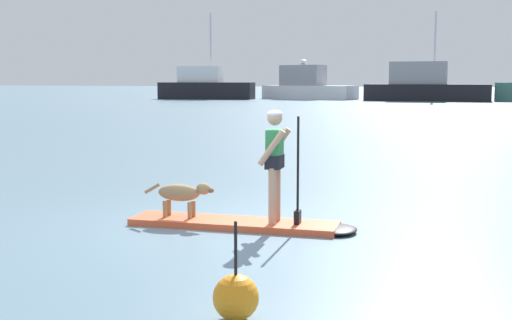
# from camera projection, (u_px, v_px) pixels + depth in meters

# --- Properties ---
(ground_plane) EXTENTS (400.00, 400.00, 0.00)m
(ground_plane) POSITION_uv_depth(u_px,v_px,m) (234.00, 227.00, 9.97)
(ground_plane) COLOR slate
(paddleboard) EXTENTS (3.49, 0.99, 0.10)m
(paddleboard) POSITION_uv_depth(u_px,v_px,m) (248.00, 224.00, 9.91)
(paddleboard) COLOR #E55933
(paddleboard) RESTS_ON ground_plane
(person_paddler) EXTENTS (0.62, 0.50, 1.67)m
(person_paddler) POSITION_uv_depth(u_px,v_px,m) (276.00, 158.00, 9.68)
(person_paddler) COLOR tan
(person_paddler) RESTS_ON paddleboard
(dog) EXTENTS (1.14, 0.28, 0.55)m
(dog) POSITION_uv_depth(u_px,v_px,m) (182.00, 194.00, 10.13)
(dog) COLOR #997A51
(dog) RESTS_ON paddleboard
(moored_boat_far_port) EXTENTS (11.09, 4.79, 9.71)m
(moored_boat_far_port) POSITION_uv_depth(u_px,v_px,m) (205.00, 87.00, 75.50)
(moored_boat_far_port) COLOR black
(moored_boat_far_port) RESTS_ON ground_plane
(moored_boat_starboard) EXTENTS (11.17, 5.73, 4.51)m
(moored_boat_starboard) POSITION_uv_depth(u_px,v_px,m) (307.00, 86.00, 75.43)
(moored_boat_starboard) COLOR white
(moored_boat_starboard) RESTS_ON ground_plane
(moored_boat_far_starboard) EXTENTS (12.72, 3.33, 9.18)m
(moored_boat_far_starboard) POSITION_uv_depth(u_px,v_px,m) (424.00, 86.00, 68.71)
(moored_boat_far_starboard) COLOR black
(moored_boat_far_starboard) RESTS_ON ground_plane
(marker_buoy) EXTENTS (0.43, 0.43, 0.93)m
(marker_buoy) POSITION_uv_depth(u_px,v_px,m) (236.00, 297.00, 6.07)
(marker_buoy) COLOR orange
(marker_buoy) RESTS_ON ground_plane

